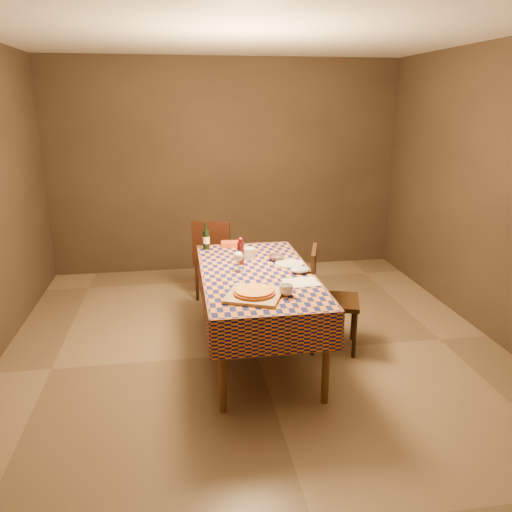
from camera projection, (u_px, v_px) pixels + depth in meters
name	position (u px, v px, depth m)	size (l,w,h in m)	color
room	(257.00, 205.00, 4.07)	(5.00, 5.10, 2.70)	brown
dining_table	(257.00, 281.00, 4.27)	(0.94, 1.84, 0.77)	brown
cutting_board	(254.00, 295.00, 3.71)	(0.39, 0.39, 0.02)	#AA8850
pizza	(254.00, 292.00, 3.70)	(0.36, 0.36, 0.03)	#A44A1B
pepper_mill	(241.00, 252.00, 4.43)	(0.07, 0.07, 0.25)	#511313
bowl	(276.00, 258.00, 4.56)	(0.14, 0.14, 0.04)	#5C444D
wine_glass	(238.00, 257.00, 4.26)	(0.09, 0.09, 0.17)	silver
wine_bottle	(206.00, 239.00, 4.88)	(0.08, 0.08, 0.27)	black
deli_tub	(250.00, 253.00, 4.62)	(0.11, 0.11, 0.09)	silver
takeout_container	(230.00, 244.00, 5.00)	(0.19, 0.13, 0.05)	#CB441A
white_plate	(290.00, 264.00, 4.45)	(0.26, 0.26, 0.01)	silver
tumbler	(286.00, 290.00, 3.72)	(0.11, 0.11, 0.08)	silver
flour_patch	(301.00, 282.00, 4.01)	(0.28, 0.21, 0.00)	white
flour_bag	(300.00, 270.00, 4.23)	(0.18, 0.13, 0.05)	#AAB6DA
chair_far	(214.00, 255.00, 5.59)	(0.53, 0.54, 0.93)	black
chair_right	(326.00, 293.00, 4.45)	(0.53, 0.53, 0.93)	black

